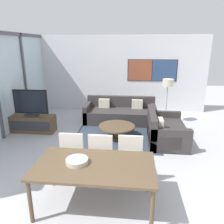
{
  "coord_description": "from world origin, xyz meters",
  "views": [
    {
      "loc": [
        0.72,
        -2.09,
        2.44
      ],
      "look_at": [
        0.21,
        2.73,
        0.95
      ],
      "focal_mm": 35.0,
      "sensor_mm": 36.0,
      "label": 1
    }
  ],
  "objects_px": {
    "tv_console": "(33,124)",
    "coffee_table": "(117,129)",
    "sofa_side": "(163,131)",
    "dining_table": "(95,168)",
    "sofa_main": "(120,114)",
    "dining_chair_right": "(130,156)",
    "dining_chair_centre": "(102,155)",
    "fruit_bowl": "(77,161)",
    "dining_chair_left": "(74,153)",
    "television": "(31,103)",
    "floor_lamp": "(168,86)"
  },
  "relations": [
    {
      "from": "television",
      "to": "sofa_side",
      "type": "xyz_separation_m",
      "value": [
        3.72,
        -0.25,
        -0.6
      ]
    },
    {
      "from": "dining_chair_centre",
      "to": "dining_table",
      "type": "bearing_deg",
      "value": -90.0
    },
    {
      "from": "television",
      "to": "dining_chair_centre",
      "type": "xyz_separation_m",
      "value": [
        2.36,
        -2.18,
        -0.34
      ]
    },
    {
      "from": "sofa_main",
      "to": "dining_table",
      "type": "height_order",
      "value": "sofa_main"
    },
    {
      "from": "sofa_side",
      "to": "fruit_bowl",
      "type": "relative_size",
      "value": 4.58
    },
    {
      "from": "tv_console",
      "to": "dining_chair_left",
      "type": "distance_m",
      "value": 2.86
    },
    {
      "from": "sofa_main",
      "to": "dining_chair_right",
      "type": "relative_size",
      "value": 2.37
    },
    {
      "from": "fruit_bowl",
      "to": "coffee_table",
      "type": "bearing_deg",
      "value": 81.77
    },
    {
      "from": "dining_table",
      "to": "dining_chair_left",
      "type": "relative_size",
      "value": 1.87
    },
    {
      "from": "floor_lamp",
      "to": "sofa_main",
      "type": "bearing_deg",
      "value": 178.27
    },
    {
      "from": "dining_chair_left",
      "to": "dining_chair_centre",
      "type": "bearing_deg",
      "value": -1.18
    },
    {
      "from": "tv_console",
      "to": "sofa_side",
      "type": "height_order",
      "value": "sofa_side"
    },
    {
      "from": "dining_chair_centre",
      "to": "television",
      "type": "bearing_deg",
      "value": 137.26
    },
    {
      "from": "dining_chair_right",
      "to": "floor_lamp",
      "type": "height_order",
      "value": "floor_lamp"
    },
    {
      "from": "dining_chair_left",
      "to": "dining_chair_right",
      "type": "relative_size",
      "value": 1.0
    },
    {
      "from": "dining_chair_centre",
      "to": "dining_chair_right",
      "type": "xyz_separation_m",
      "value": [
        0.52,
        0.03,
        0.0
      ]
    },
    {
      "from": "coffee_table",
      "to": "dining_chair_left",
      "type": "distance_m",
      "value": 2.09
    },
    {
      "from": "coffee_table",
      "to": "fruit_bowl",
      "type": "relative_size",
      "value": 2.9
    },
    {
      "from": "tv_console",
      "to": "sofa_main",
      "type": "relative_size",
      "value": 0.56
    },
    {
      "from": "sofa_side",
      "to": "dining_table",
      "type": "relative_size",
      "value": 0.86
    },
    {
      "from": "dining_table",
      "to": "dining_chair_left",
      "type": "xyz_separation_m",
      "value": [
        -0.52,
        0.7,
        -0.14
      ]
    },
    {
      "from": "sofa_side",
      "to": "floor_lamp",
      "type": "height_order",
      "value": "floor_lamp"
    },
    {
      "from": "television",
      "to": "tv_console",
      "type": "bearing_deg",
      "value": -90.0
    },
    {
      "from": "dining_chair_centre",
      "to": "floor_lamp",
      "type": "relative_size",
      "value": 0.67
    },
    {
      "from": "dining_table",
      "to": "dining_chair_right",
      "type": "bearing_deg",
      "value": 53.76
    },
    {
      "from": "sofa_main",
      "to": "fruit_bowl",
      "type": "height_order",
      "value": "fruit_bowl"
    },
    {
      "from": "sofa_side",
      "to": "floor_lamp",
      "type": "relative_size",
      "value": 1.08
    },
    {
      "from": "tv_console",
      "to": "dining_chair_left",
      "type": "height_order",
      "value": "dining_chair_left"
    },
    {
      "from": "television",
      "to": "fruit_bowl",
      "type": "bearing_deg",
      "value": -53.79
    },
    {
      "from": "sofa_side",
      "to": "floor_lamp",
      "type": "xyz_separation_m",
      "value": [
        0.23,
        1.37,
        0.95
      ]
    },
    {
      "from": "tv_console",
      "to": "floor_lamp",
      "type": "relative_size",
      "value": 0.89
    },
    {
      "from": "coffee_table",
      "to": "sofa_side",
      "type": "bearing_deg",
      "value": -2.62
    },
    {
      "from": "tv_console",
      "to": "floor_lamp",
      "type": "distance_m",
      "value": 4.21
    },
    {
      "from": "television",
      "to": "dining_chair_right",
      "type": "relative_size",
      "value": 1.03
    },
    {
      "from": "sofa_side",
      "to": "fruit_bowl",
      "type": "distance_m",
      "value": 3.11
    },
    {
      "from": "coffee_table",
      "to": "dining_chair_centre",
      "type": "relative_size",
      "value": 1.02
    },
    {
      "from": "floor_lamp",
      "to": "sofa_side",
      "type": "bearing_deg",
      "value": -99.48
    },
    {
      "from": "fruit_bowl",
      "to": "dining_chair_left",
      "type": "bearing_deg",
      "value": 110.21
    },
    {
      "from": "television",
      "to": "coffee_table",
      "type": "height_order",
      "value": "television"
    },
    {
      "from": "dining_chair_left",
      "to": "floor_lamp",
      "type": "distance_m",
      "value": 3.97
    },
    {
      "from": "tv_console",
      "to": "floor_lamp",
      "type": "height_order",
      "value": "floor_lamp"
    },
    {
      "from": "television",
      "to": "coffee_table",
      "type": "relative_size",
      "value": 1.01
    },
    {
      "from": "tv_console",
      "to": "coffee_table",
      "type": "bearing_deg",
      "value": -4.43
    },
    {
      "from": "sofa_side",
      "to": "dining_table",
      "type": "xyz_separation_m",
      "value": [
        -1.36,
        -2.62,
        0.4
      ]
    },
    {
      "from": "dining_chair_left",
      "to": "dining_chair_centre",
      "type": "height_order",
      "value": "same"
    },
    {
      "from": "television",
      "to": "coffee_table",
      "type": "distance_m",
      "value": 2.55
    },
    {
      "from": "sofa_main",
      "to": "dining_chair_left",
      "type": "height_order",
      "value": "dining_chair_left"
    },
    {
      "from": "dining_table",
      "to": "floor_lamp",
      "type": "distance_m",
      "value": 4.33
    },
    {
      "from": "coffee_table",
      "to": "sofa_main",
      "type": "bearing_deg",
      "value": 90.0
    },
    {
      "from": "tv_console",
      "to": "dining_chair_left",
      "type": "relative_size",
      "value": 1.33
    }
  ]
}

